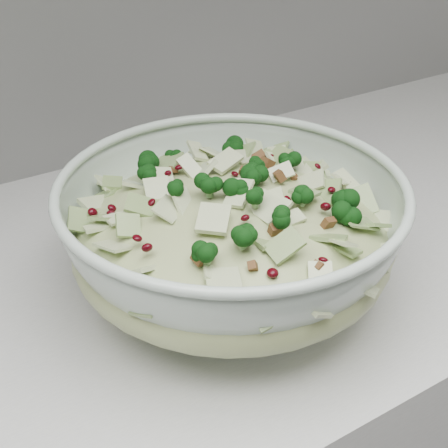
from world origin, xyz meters
The scene contains 2 objects.
mixing_bowl centered at (0.00, 1.60, 0.97)m, with size 0.37×0.37×0.14m.
salad centered at (0.00, 1.60, 0.99)m, with size 0.34×0.34×0.14m.
Camera 1 is at (-0.28, 1.17, 1.31)m, focal length 50.00 mm.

